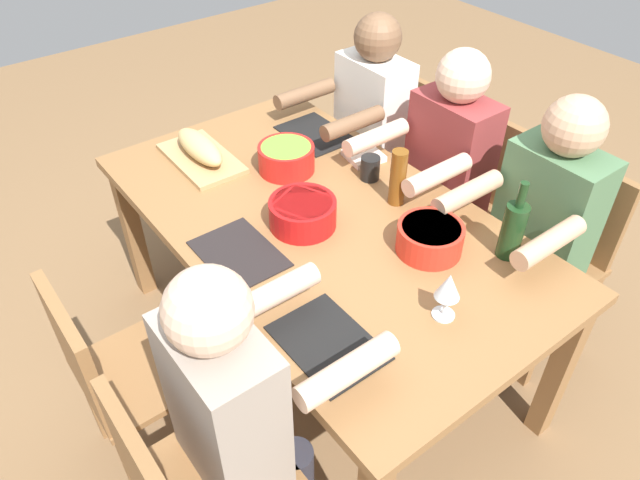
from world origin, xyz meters
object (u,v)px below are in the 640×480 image
at_px(chair_far_center, 464,194).
at_px(diner_far_center, 442,168).
at_px(serving_bowl_greens, 430,237).
at_px(cutting_board, 201,158).
at_px(serving_bowl_pasta, 302,211).
at_px(diner_far_left, 366,123).
at_px(beer_bottle, 398,178).
at_px(wine_glass, 449,287).
at_px(diner_near_right, 240,406).
at_px(dining_table, 320,234).
at_px(bread_loaf, 200,147).
at_px(serving_bowl_salad, 286,157).
at_px(chair_far_right, 554,250).
at_px(diner_far_right, 538,225).
at_px(wine_bottle, 513,229).
at_px(cup_far_center, 370,168).
at_px(napkin_stack, 364,156).
at_px(chair_far_left, 391,150).
at_px(chair_near_center, 119,372).

xyz_separation_m(chair_far_center, diner_far_center, (-0.00, -0.18, 0.21)).
bearing_deg(serving_bowl_greens, cutting_board, -160.70).
distance_m(serving_bowl_pasta, cutting_board, 0.60).
distance_m(diner_far_left, serving_bowl_greens, 0.98).
distance_m(beer_bottle, wine_glass, 0.58).
distance_m(diner_near_right, chair_far_center, 1.56).
xyz_separation_m(diner_far_left, chair_far_center, (0.49, 0.18, -0.21)).
bearing_deg(diner_near_right, beer_bottle, 112.73).
xyz_separation_m(dining_table, bread_loaf, (-0.60, -0.16, 0.14)).
bearing_deg(diner_far_left, serving_bowl_greens, -28.32).
bearing_deg(serving_bowl_greens, diner_far_center, 128.71).
bearing_deg(serving_bowl_salad, chair_far_right, 42.38).
height_order(chair_far_center, serving_bowl_pasta, chair_far_center).
xyz_separation_m(diner_far_right, wine_bottle, (0.06, -0.27, 0.15)).
bearing_deg(diner_far_right, wine_glass, -78.98).
xyz_separation_m(serving_bowl_greens, bread_loaf, (-0.97, -0.34, 0.01)).
xyz_separation_m(diner_far_right, serving_bowl_greens, (-0.12, -0.46, 0.10)).
height_order(serving_bowl_salad, beer_bottle, beer_bottle).
height_order(serving_bowl_pasta, bread_loaf, bread_loaf).
xyz_separation_m(cup_far_center, napkin_stack, (-0.13, 0.08, -0.04)).
bearing_deg(wine_bottle, diner_near_right, -93.34).
bearing_deg(wine_glass, chair_far_right, 98.60).
height_order(chair_far_right, chair_far_center, same).
relative_size(diner_far_left, diner_near_right, 1.00).
bearing_deg(diner_far_left, chair_far_left, 90.00).
xyz_separation_m(serving_bowl_pasta, napkin_stack, (-0.20, 0.46, -0.05)).
distance_m(cutting_board, cup_far_center, 0.70).
bearing_deg(diner_far_right, diner_far_left, 180.00).
relative_size(dining_table, diner_far_left, 1.47).
height_order(chair_near_center, serving_bowl_pasta, chair_near_center).
relative_size(chair_near_center, beer_bottle, 3.86).
height_order(chair_near_center, diner_far_right, diner_far_right).
xyz_separation_m(diner_far_left, wine_bottle, (1.03, -0.27, 0.15)).
distance_m(chair_far_right, cup_far_center, 0.83).
relative_size(chair_near_center, serving_bowl_salad, 3.78).
bearing_deg(serving_bowl_pasta, bread_loaf, -172.16).
distance_m(serving_bowl_greens, cup_far_center, 0.47).
bearing_deg(bread_loaf, diner_far_left, 82.05).
bearing_deg(chair_far_right, dining_table, -120.52).
xyz_separation_m(dining_table, chair_far_center, (0.00, 0.83, -0.18)).
relative_size(diner_far_center, napkin_stack, 8.57).
relative_size(chair_far_left, chair_far_right, 1.00).
bearing_deg(serving_bowl_salad, diner_near_right, -41.60).
distance_m(diner_far_right, wine_glass, 0.67).
height_order(diner_far_right, serving_bowl_greens, diner_far_right).
xyz_separation_m(diner_far_center, serving_bowl_greens, (0.37, -0.46, 0.10)).
bearing_deg(dining_table, chair_far_left, 120.52).
height_order(diner_far_left, napkin_stack, diner_far_left).
distance_m(chair_near_center, serving_bowl_salad, 1.02).
bearing_deg(serving_bowl_pasta, chair_near_center, -89.79).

